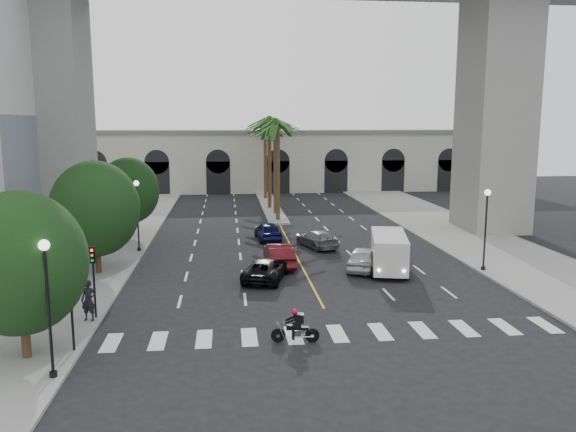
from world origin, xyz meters
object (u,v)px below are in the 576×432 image
object	(u,v)px
car_b	(279,255)
cargo_van	(389,251)
lamp_post_left_near	(48,297)
car_d	(317,239)
pedestrian_b	(55,289)
lamp_post_right	(486,223)
car_e	(268,231)
traffic_signal_near	(71,295)
motorcycle_rider	(297,327)
traffic_signal_far	(93,270)
pedestrian_a	(89,300)
lamp_post_left_far	(137,210)
car_c	(266,269)
car_a	(363,258)

from	to	relation	value
car_b	cargo_van	distance (m)	7.20
lamp_post_left_near	cargo_van	xyz separation A→B (m)	(16.79, 13.85, -1.88)
car_d	pedestrian_b	world-z (taller)	pedestrian_b
lamp_post_right	pedestrian_b	world-z (taller)	lamp_post_right
car_e	cargo_van	xyz separation A→B (m)	(6.99, -10.64, 0.59)
traffic_signal_near	pedestrian_b	world-z (taller)	traffic_signal_near
lamp_post_left_near	motorcycle_rider	bearing A→B (deg)	15.92
traffic_signal_far	pedestrian_b	world-z (taller)	traffic_signal_far
motorcycle_rider	pedestrian_a	distance (m)	10.13
car_d	car_e	size ratio (longest dim) A/B	1.03
traffic_signal_far	motorcycle_rider	world-z (taller)	traffic_signal_far
lamp_post_left_far	car_c	distance (m)	12.35
car_c	lamp_post_left_far	bearing A→B (deg)	-26.63
lamp_post_left_far	car_c	world-z (taller)	lamp_post_left_far
motorcycle_rider	traffic_signal_near	bearing A→B (deg)	-172.84
cargo_van	pedestrian_b	size ratio (longest dim) A/B	3.75
traffic_signal_near	car_c	size ratio (longest dim) A/B	0.77
lamp_post_left_near	lamp_post_right	size ratio (longest dim) A/B	1.00
car_b	traffic_signal_near	bearing A→B (deg)	51.60
lamp_post_right	motorcycle_rider	xyz separation A→B (m)	(-13.37, -10.31, -2.53)
traffic_signal_near	motorcycle_rider	distance (m)	9.51
car_a	pedestrian_b	world-z (taller)	pedestrian_b
motorcycle_rider	cargo_van	bearing A→B (deg)	62.59
lamp_post_left_far	pedestrian_b	xyz separation A→B (m)	(-2.42, -12.16, -2.27)
motorcycle_rider	cargo_van	size ratio (longest dim) A/B	0.35
lamp_post_left_near	car_e	distance (m)	26.50
pedestrian_a	car_c	bearing A→B (deg)	50.39
car_a	cargo_van	bearing A→B (deg)	-178.79
traffic_signal_near	motorcycle_rider	xyz separation A→B (m)	(9.33, 0.19, -1.82)
lamp_post_left_far	car_a	xyz separation A→B (m)	(15.28, -6.58, -2.46)
lamp_post_left_far	car_a	distance (m)	16.82
pedestrian_b	cargo_van	bearing A→B (deg)	35.64
lamp_post_left_near	car_c	world-z (taller)	lamp_post_left_near
car_b	pedestrian_a	size ratio (longest dim) A/B	2.41
traffic_signal_far	cargo_van	bearing A→B (deg)	23.76
traffic_signal_far	motorcycle_rider	size ratio (longest dim) A/B	1.72
car_c	car_e	world-z (taller)	car_e
car_e	pedestrian_a	world-z (taller)	pedestrian_a
lamp_post_left_far	lamp_post_right	world-z (taller)	same
traffic_signal_near	car_c	bearing A→B (deg)	49.61
lamp_post_left_far	car_b	size ratio (longest dim) A/B	1.12
car_d	pedestrian_a	bearing A→B (deg)	30.18
lamp_post_left_far	car_b	world-z (taller)	lamp_post_left_far
pedestrian_b	car_d	bearing A→B (deg)	59.35
car_b	cargo_van	world-z (taller)	cargo_van
lamp_post_left_far	car_b	xyz separation A→B (m)	(9.90, -5.13, -2.43)
car_c	pedestrian_b	xyz separation A→B (m)	(-11.22, -3.89, 0.29)
car_a	car_b	size ratio (longest dim) A/B	0.94
lamp_post_left_near	motorcycle_rider	distance (m)	10.13
car_e	pedestrian_a	xyz separation A→B (m)	(-9.90, -18.42, 0.39)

